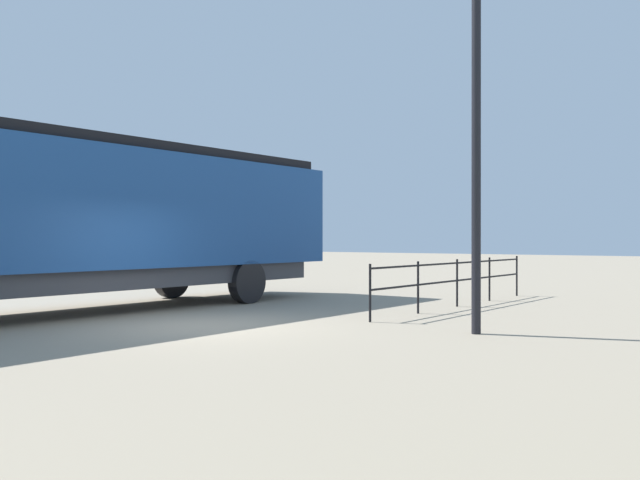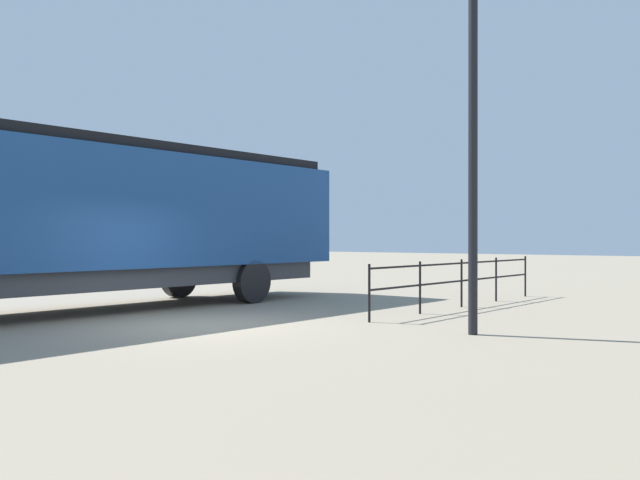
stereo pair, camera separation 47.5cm
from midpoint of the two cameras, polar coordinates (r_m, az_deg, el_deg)
ground_plane at (r=13.42m, az=-11.10°, el=-6.94°), size 120.00×120.00×0.00m
locomotive at (r=15.85m, az=-22.76°, el=2.02°), size 3.16×16.81×3.84m
lamp_post at (r=12.67m, az=11.64°, el=15.64°), size 0.58×0.58×6.89m
platform_fence at (r=17.07m, az=10.42°, el=-2.91°), size 0.05×7.85×1.15m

